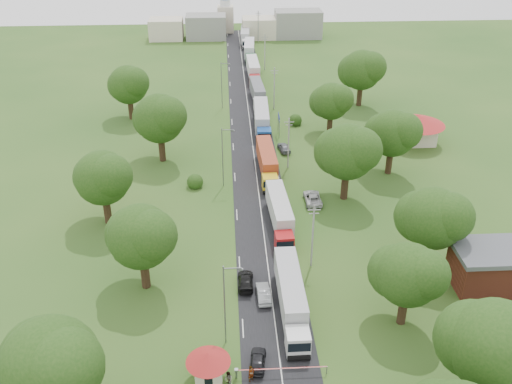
{
  "coord_description": "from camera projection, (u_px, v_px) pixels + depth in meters",
  "views": [
    {
      "loc": [
        -4.87,
        -65.42,
        43.58
      ],
      "look_at": [
        -0.71,
        7.35,
        3.0
      ],
      "focal_mm": 40.0,
      "sensor_mm": 36.0,
      "label": 1
    }
  ],
  "objects": [
    {
      "name": "car_verge_near",
      "position": [
        313.0,
        198.0,
        86.49
      ],
      "size": [
        2.45,
        5.26,
        1.46
      ],
      "primitive_type": "imported",
      "rotation": [
        0.0,
        0.0,
        3.15
      ],
      "color": "silver",
      "rests_on": "ground"
    },
    {
      "name": "tree_4",
      "position": [
        347.0,
        152.0,
        84.21
      ],
      "size": [
        9.6,
        9.6,
        12.05
      ],
      "color": "#382616",
      "rests_on": "ground"
    },
    {
      "name": "tree_1",
      "position": [
        495.0,
        345.0,
        49.56
      ],
      "size": [
        9.6,
        9.6,
        12.05
      ],
      "color": "#382616",
      "rests_on": "ground"
    },
    {
      "name": "tree_3",
      "position": [
        433.0,
        218.0,
        69.15
      ],
      "size": [
        8.8,
        8.8,
        11.07
      ],
      "color": "#382616",
      "rests_on": "ground"
    },
    {
      "name": "lamp_0",
      "position": [
        226.0,
        302.0,
        58.09
      ],
      "size": [
        2.03,
        0.22,
        10.0
      ],
      "color": "slate",
      "rests_on": "ground"
    },
    {
      "name": "lamp_1",
      "position": [
        223.0,
        155.0,
        88.63
      ],
      "size": [
        2.03,
        0.22,
        10.0
      ],
      "color": "slate",
      "rests_on": "ground"
    },
    {
      "name": "tree_10",
      "position": [
        141.0,
        236.0,
        65.66
      ],
      "size": [
        8.8,
        8.8,
        11.07
      ],
      "color": "#382616",
      "rests_on": "ground"
    },
    {
      "name": "truck_5",
      "position": [
        253.0,
        70.0,
        138.55
      ],
      "size": [
        2.82,
        14.95,
        4.14
      ],
      "color": "maroon",
      "rests_on": "ground"
    },
    {
      "name": "car_lane_front",
      "position": [
        258.0,
        361.0,
        57.57
      ],
      "size": [
        2.08,
        4.07,
        1.33
      ],
      "primitive_type": "imported",
      "rotation": [
        0.0,
        0.0,
        3.01
      ],
      "color": "black",
      "rests_on": "ground"
    },
    {
      "name": "truck_7",
      "position": [
        245.0,
        36.0,
        167.5
      ],
      "size": [
        3.12,
        14.4,
        3.98
      ],
      "color": "silver",
      "rests_on": "ground"
    },
    {
      "name": "truck_4",
      "position": [
        258.0,
        93.0,
        124.2
      ],
      "size": [
        2.96,
        13.97,
        3.86
      ],
      "color": "#B3B3B3",
      "rests_on": "ground"
    },
    {
      "name": "truck_3",
      "position": [
        262.0,
        119.0,
        110.23
      ],
      "size": [
        3.09,
        15.52,
        4.29
      ],
      "color": "navy",
      "rests_on": "ground"
    },
    {
      "name": "house_brick",
      "position": [
        488.0,
        267.0,
        68.05
      ],
      "size": [
        8.6,
        6.6,
        5.2
      ],
      "color": "maroon",
      "rests_on": "ground"
    },
    {
      "name": "guard_booth",
      "position": [
        208.0,
        363.0,
        55.29
      ],
      "size": [
        4.4,
        4.4,
        3.45
      ],
      "color": "beige",
      "rests_on": "ground"
    },
    {
      "name": "ground",
      "position": [
        264.0,
        237.0,
        78.51
      ],
      "size": [
        260.0,
        260.0,
        0.0
      ],
      "primitive_type": "plane",
      "color": "#264C19",
      "rests_on": "ground"
    },
    {
      "name": "boom_barrier",
      "position": [
        268.0,
        370.0,
        56.2
      ],
      "size": [
        9.22,
        0.35,
        1.18
      ],
      "color": "slate",
      "rests_on": "ground"
    },
    {
      "name": "truck_0",
      "position": [
        291.0,
        297.0,
        63.92
      ],
      "size": [
        2.66,
        14.9,
        4.13
      ],
      "color": "silver",
      "rests_on": "ground"
    },
    {
      "name": "tree_13",
      "position": [
        128.0,
        84.0,
        113.19
      ],
      "size": [
        8.8,
        8.8,
        11.07
      ],
      "color": "#382616",
      "rests_on": "ground"
    },
    {
      "name": "pedestrian_near",
      "position": [
        251.0,
        374.0,
        55.68
      ],
      "size": [
        0.82,
        0.76,
        1.87
      ],
      "primitive_type": "imported",
      "rotation": [
        0.0,
        0.0,
        0.61
      ],
      "color": "gray",
      "rests_on": "ground"
    },
    {
      "name": "car_verge_far",
      "position": [
        284.0,
        147.0,
        102.51
      ],
      "size": [
        2.39,
        4.47,
        1.45
      ],
      "primitive_type": "imported",
      "rotation": [
        0.0,
        0.0,
        3.31
      ],
      "color": "slate",
      "rests_on": "ground"
    },
    {
      "name": "tree_9",
      "position": [
        51.0,
        363.0,
        47.67
      ],
      "size": [
        9.6,
        9.6,
        12.05
      ],
      "color": "#382616",
      "rests_on": "ground"
    },
    {
      "name": "pole_3",
      "position": [
        274.0,
        88.0,
        119.25
      ],
      "size": [
        1.6,
        0.24,
        9.0
      ],
      "color": "gray",
      "rests_on": "ground"
    },
    {
      "name": "pole_4",
      "position": [
        265.0,
        52.0,
        143.67
      ],
      "size": [
        1.6,
        0.24,
        9.0
      ],
      "color": "gray",
      "rests_on": "ground"
    },
    {
      "name": "pedestrian_booth",
      "position": [
        228.0,
        379.0,
        55.13
      ],
      "size": [
        0.98,
        1.07,
        1.78
      ],
      "primitive_type": "imported",
      "rotation": [
        0.0,
        0.0,
        -1.14
      ],
      "color": "gray",
      "rests_on": "ground"
    },
    {
      "name": "car_lane_mid",
      "position": [
        263.0,
        293.0,
        66.78
      ],
      "size": [
        1.65,
        4.29,
        1.4
      ],
      "primitive_type": "imported",
      "rotation": [
        0.0,
        0.0,
        3.18
      ],
      "color": "#919599",
      "rests_on": "ground"
    },
    {
      "name": "distant_town",
      "position": [
        241.0,
        26.0,
        172.8
      ],
      "size": [
        52.0,
        8.0,
        8.0
      ],
      "color": "gray",
      "rests_on": "ground"
    },
    {
      "name": "pole_2",
      "position": [
        289.0,
        142.0,
        94.82
      ],
      "size": [
        1.6,
        0.24,
        9.0
      ],
      "color": "gray",
      "rests_on": "ground"
    },
    {
      "name": "house_cream",
      "position": [
        416.0,
        124.0,
        104.4
      ],
      "size": [
        10.08,
        10.08,
        5.8
      ],
      "color": "beige",
      "rests_on": "ground"
    },
    {
      "name": "info_sign",
      "position": [
        279.0,
        120.0,
        107.84
      ],
      "size": [
        0.12,
        3.1,
        4.1
      ],
      "color": "slate",
      "rests_on": "ground"
    },
    {
      "name": "tree_7",
      "position": [
        362.0,
        70.0,
        119.65
      ],
      "size": [
        9.6,
        9.6,
        12.05
      ],
      "color": "#382616",
      "rests_on": "ground"
    },
    {
      "name": "tree_11",
      "position": [
        103.0,
        177.0,
        78.39
      ],
      "size": [
        8.8,
        8.8,
        11.07
      ],
      "color": "#382616",
      "rests_on": "ground"
    },
    {
      "name": "road",
      "position": [
        256.0,
        171.0,
        95.95
      ],
      "size": [
        8.0,
        200.0,
        0.04
      ],
      "primitive_type": "cube",
      "color": "black",
      "rests_on": "ground"
    },
    {
      "name": "pole_5",
      "position": [
        258.0,
        26.0,
        168.09
      ],
      "size": [
        1.6,
        0.24,
        9.0
      ],
      "color": "gray",
      "rests_on": "ground"
    },
    {
      "name": "truck_6",
      "position": [
        250.0,
        50.0,
        153.99
      ],
      "size": [
        3.31,
        14.88,
        4.11
      ],
      "color": "#276839",
      "rests_on": "ground"
    },
    {
      "name": "truck_2",
      "position": [
        267.0,
        162.0,
        94.14
      ],
      "size": [
        2.89,
        14.47,
        4.0
      ],
      "color": "gold",
      "rests_on": "ground"
    },
    {
      "name": "church",
      "position": [
        225.0,
        14.0,
        178.62
      ],
      "size": [
        5.0,
        5.0,
        12.3
      ],
      "color": "beige",
      "rests_on": "ground"
    },
    {
      "name": "lamp_2",
      "position": [
        222.0,
        83.0,
        119.16
      ],
      "size": [
        2.03,
        0.22,
        10.0
      ],
      "color": "slate",
      "rests_on": "ground"
    },
    {
      "name": "truck_1",
      "position": [
        280.0,
        214.0,
        79.72
      ],
      "size": [
        3.09,
        14.37,
        3.97
      ],
      "color": "#A01215",
      "rests_on": "ground"
    },
    {
      "name": "car_lane_rear",
      "position": [
        246.0,
        281.0,
        68.88
      ],
      "size": [
        2.05,
        4.67,
        1.33
      ],
      "primitive_type": "imported",
      "rotation": [
        0.0,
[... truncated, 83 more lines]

